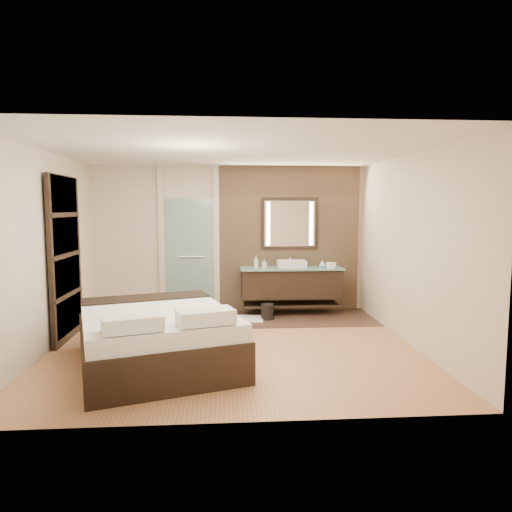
{
  "coord_description": "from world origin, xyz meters",
  "views": [
    {
      "loc": [
        -0.13,
        -6.2,
        1.93
      ],
      "look_at": [
        0.36,
        0.6,
        1.22
      ],
      "focal_mm": 32.0,
      "sensor_mm": 36.0,
      "label": 1
    }
  ],
  "objects": [
    {
      "name": "tile_strip",
      "position": [
        0.6,
        1.6,
        0.01
      ],
      "size": [
        3.8,
        1.3,
        0.01
      ],
      "primitive_type": "cube",
      "color": "#35231D",
      "rests_on": "floor"
    },
    {
      "name": "floor",
      "position": [
        0.0,
        0.0,
        0.0
      ],
      "size": [
        5.0,
        5.0,
        0.0
      ],
      "primitive_type": "plane",
      "color": "#A77446",
      "rests_on": "ground"
    },
    {
      "name": "cup",
      "position": [
        1.87,
        1.9,
        0.91
      ],
      "size": [
        0.14,
        0.14,
        0.09
      ],
      "primitive_type": "imported",
      "rotation": [
        0.0,
        0.0,
        0.34
      ],
      "color": "white",
      "rests_on": "vanity"
    },
    {
      "name": "shoji_partition",
      "position": [
        -2.43,
        0.6,
        1.21
      ],
      "size": [
        0.06,
        1.2,
        2.4
      ],
      "color": "black",
      "rests_on": "floor"
    },
    {
      "name": "frosted_door",
      "position": [
        -0.75,
        2.2,
        1.14
      ],
      "size": [
        1.1,
        0.12,
        2.7
      ],
      "color": "#BBECE8",
      "rests_on": "floor"
    },
    {
      "name": "vanity",
      "position": [
        1.1,
        1.92,
        0.58
      ],
      "size": [
        1.85,
        0.55,
        0.88
      ],
      "color": "black",
      "rests_on": "stone_wall"
    },
    {
      "name": "soap_bottle_a",
      "position": [
        0.46,
        1.86,
        0.98
      ],
      "size": [
        0.1,
        0.1,
        0.22
      ],
      "primitive_type": "imported",
      "rotation": [
        0.0,
        0.0,
        0.18
      ],
      "color": "silver",
      "rests_on": "vanity"
    },
    {
      "name": "waste_bin",
      "position": [
        0.63,
        1.54,
        0.14
      ],
      "size": [
        0.25,
        0.25,
        0.28
      ],
      "primitive_type": "cylinder",
      "rotation": [
        0.0,
        0.0,
        -0.14
      ],
      "color": "black",
      "rests_on": "floor"
    },
    {
      "name": "soap_bottle_b",
      "position": [
        0.61,
        1.91,
        0.94
      ],
      "size": [
        0.09,
        0.09,
        0.16
      ],
      "primitive_type": "imported",
      "rotation": [
        0.0,
        0.0,
        0.34
      ],
      "color": "#B2B2B2",
      "rests_on": "vanity"
    },
    {
      "name": "soap_bottle_c",
      "position": [
        1.65,
        1.83,
        0.93
      ],
      "size": [
        0.12,
        0.12,
        0.13
      ],
      "primitive_type": "imported",
      "rotation": [
        0.0,
        0.0,
        -0.17
      ],
      "color": "#ADDAD8",
      "rests_on": "vanity"
    },
    {
      "name": "bed",
      "position": [
        -0.95,
        -0.63,
        0.35
      ],
      "size": [
        2.34,
        2.62,
        0.84
      ],
      "rotation": [
        0.0,
        0.0,
        0.31
      ],
      "color": "black",
      "rests_on": "floor"
    },
    {
      "name": "stone_wall",
      "position": [
        1.1,
        2.21,
        1.35
      ],
      "size": [
        2.6,
        0.08,
        2.7
      ],
      "primitive_type": "cube",
      "color": "#9E7A5A",
      "rests_on": "floor"
    },
    {
      "name": "tissue_box",
      "position": [
        1.79,
        1.77,
        0.92
      ],
      "size": [
        0.15,
        0.15,
        0.1
      ],
      "primitive_type": "cube",
      "rotation": [
        0.0,
        0.0,
        0.29
      ],
      "color": "white",
      "rests_on": "vanity"
    },
    {
      "name": "mirror_unit",
      "position": [
        1.1,
        2.16,
        1.65
      ],
      "size": [
        1.06,
        0.04,
        0.96
      ],
      "color": "black",
      "rests_on": "stone_wall"
    },
    {
      "name": "bath_mat",
      "position": [
        0.2,
        1.57,
        0.02
      ],
      "size": [
        0.77,
        0.58,
        0.02
      ],
      "primitive_type": "cube",
      "rotation": [
        0.0,
        0.0,
        -0.12
      ],
      "color": "white",
      "rests_on": "floor"
    }
  ]
}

